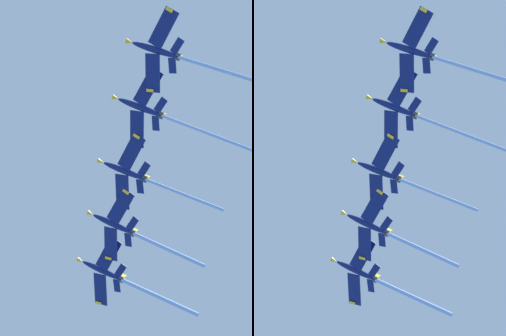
% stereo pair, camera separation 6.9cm
% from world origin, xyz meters
% --- Properties ---
extents(jet_far_left, '(27.04, 25.74, 18.17)m').
position_xyz_m(jet_far_left, '(16.33, 5.99, 151.68)').
color(jet_far_left, navy).
extents(jet_inner_left, '(26.17, 24.46, 18.36)m').
position_xyz_m(jet_inner_left, '(7.72, -5.48, 153.24)').
color(jet_inner_left, navy).
extents(jet_centre, '(24.29, 23.38, 17.06)m').
position_xyz_m(jet_centre, '(-2.87, -17.87, 153.06)').
color(jet_centre, navy).
extents(jet_inner_right, '(23.98, 22.66, 16.54)m').
position_xyz_m(jet_inner_right, '(-13.24, -27.88, 152.07)').
color(jet_inner_right, navy).
extents(jet_far_right, '(25.27, 24.25, 17.25)m').
position_xyz_m(jet_far_right, '(-23.42, -37.60, 152.75)').
color(jet_far_right, navy).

